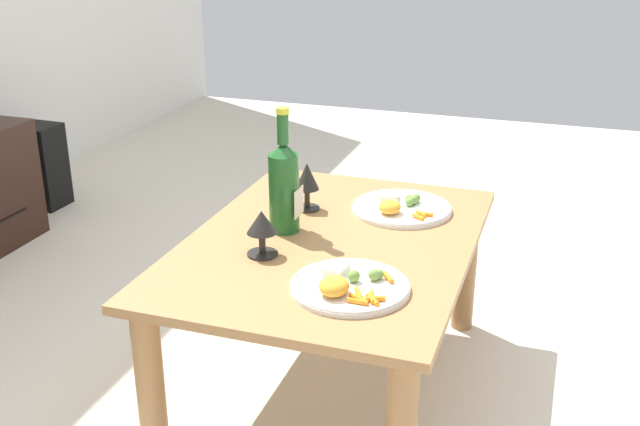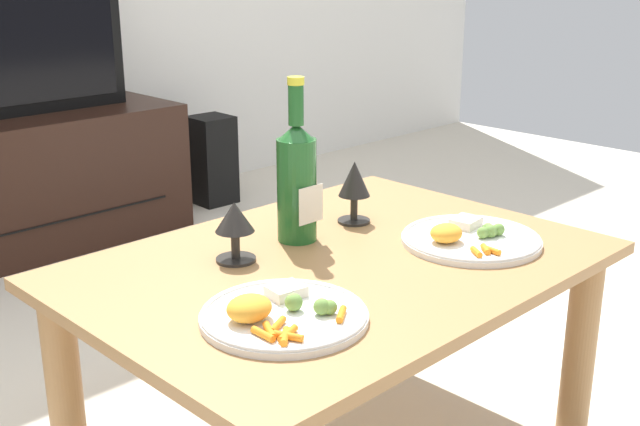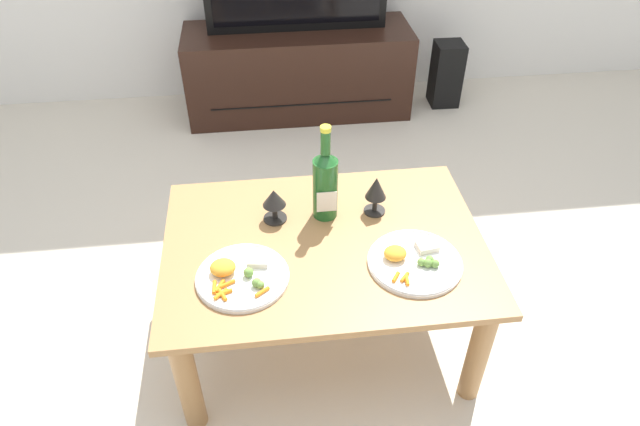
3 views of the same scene
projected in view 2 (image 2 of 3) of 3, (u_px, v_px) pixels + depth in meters
The scene contains 8 objects.
dining_table at pixel (338, 296), 1.62m from camera, with size 1.04×0.75×0.46m.
tv_stand at pixel (9, 186), 2.87m from camera, with size 1.28×0.45×0.49m.
floor_speaker at pixel (212, 160), 3.47m from camera, with size 0.17×0.17×0.38m, color black.
wine_bottle at pixel (297, 178), 1.66m from camera, with size 0.08×0.09×0.35m.
goblet_left at pixel (235, 222), 1.56m from camera, with size 0.08×0.08×0.12m.
goblet_right at pixel (354, 183), 1.79m from camera, with size 0.07×0.07×0.14m.
dinner_plate_left at pixel (281, 314), 1.32m from camera, with size 0.28×0.28×0.05m.
dinner_plate_right at pixel (470, 238), 1.68m from camera, with size 0.29×0.29×0.05m.
Camera 2 is at (-1.07, -1.04, 1.04)m, focal length 44.67 mm.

